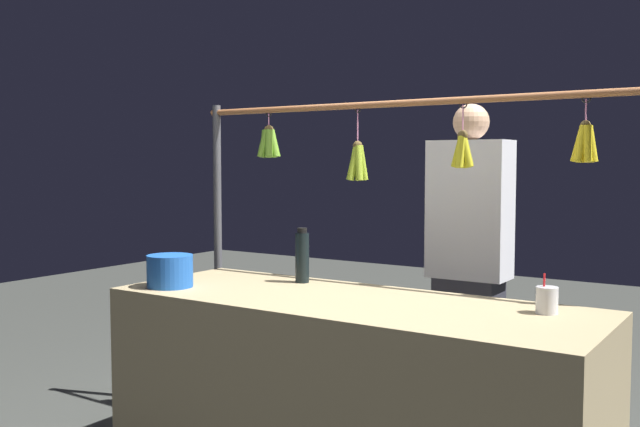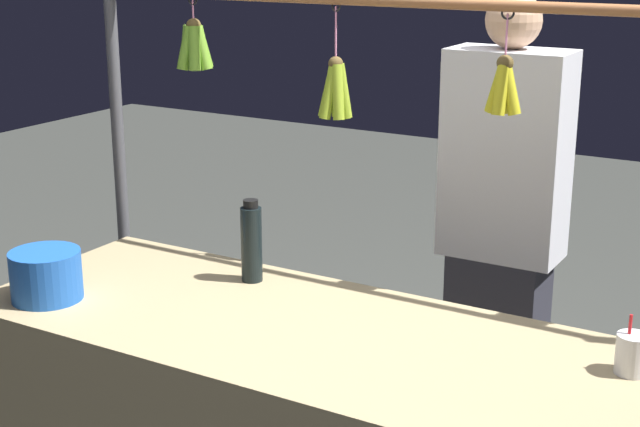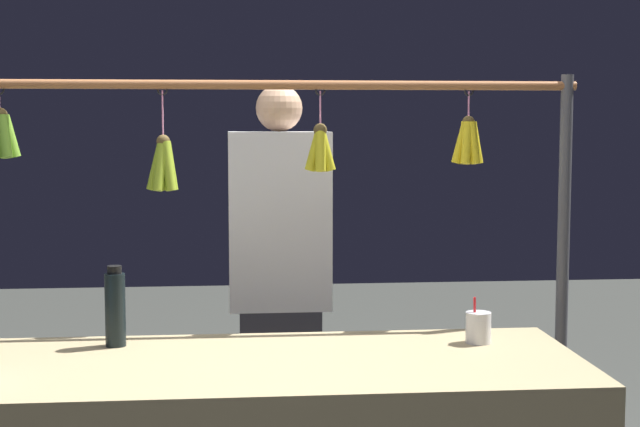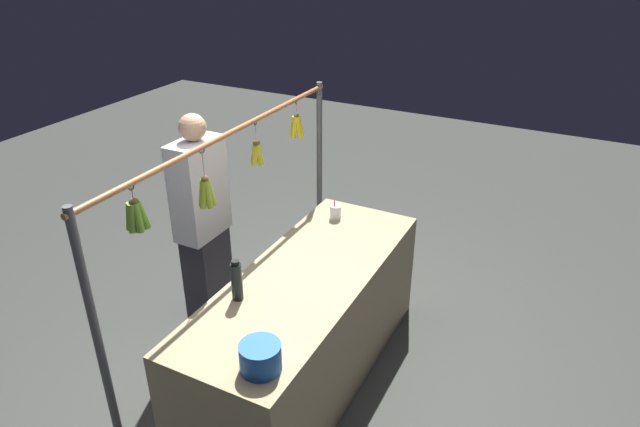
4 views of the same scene
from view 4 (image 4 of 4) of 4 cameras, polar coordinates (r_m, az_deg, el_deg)
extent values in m
plane|color=#393B37|center=(4.02, -1.31, -15.85)|extent=(12.00, 12.00, 0.00)
cube|color=tan|center=(3.76, -1.37, -11.34)|extent=(2.05, 0.75, 0.81)
cylinder|color=#4C4C51|center=(4.61, -0.06, 2.86)|extent=(0.04, 0.04, 1.69)
cylinder|color=#4C4C51|center=(3.05, -21.04, -13.61)|extent=(0.04, 0.04, 1.69)
cylinder|color=#9E6038|center=(3.39, -9.16, 7.96)|extent=(2.38, 0.03, 0.03)
torus|color=black|center=(4.04, -2.41, 11.17)|extent=(0.04, 0.02, 0.04)
cylinder|color=pink|center=(4.06, -2.40, 10.42)|extent=(0.01, 0.01, 0.11)
sphere|color=brown|center=(4.07, -2.38, 9.71)|extent=(0.04, 0.04, 0.04)
cylinder|color=yellow|center=(4.08, -2.57, 8.63)|extent=(0.07, 0.04, 0.15)
cylinder|color=yellow|center=(4.08, -2.16, 8.64)|extent=(0.05, 0.06, 0.15)
cylinder|color=yellow|center=(4.10, -2.02, 8.74)|extent=(0.05, 0.05, 0.15)
cylinder|color=yellow|center=(4.12, -2.15, 8.82)|extent=(0.06, 0.04, 0.15)
cylinder|color=yellow|center=(4.12, -2.58, 8.81)|extent=(0.04, 0.05, 0.15)
cylinder|color=yellow|center=(4.10, -2.70, 8.73)|extent=(0.04, 0.05, 0.15)
torus|color=black|center=(3.62, -6.52, 9.06)|extent=(0.04, 0.01, 0.04)
cylinder|color=pink|center=(3.64, -6.47, 8.02)|extent=(0.01, 0.01, 0.13)
sphere|color=brown|center=(3.66, -6.41, 7.02)|extent=(0.05, 0.05, 0.05)
cylinder|color=gold|center=(3.67, -6.53, 5.90)|extent=(0.07, 0.04, 0.15)
cylinder|color=gold|center=(3.68, -6.13, 5.93)|extent=(0.04, 0.06, 0.15)
cylinder|color=gold|center=(3.70, -6.19, 6.07)|extent=(0.07, 0.04, 0.15)
cylinder|color=gold|center=(3.70, -6.59, 6.03)|extent=(0.04, 0.07, 0.15)
torus|color=black|center=(3.21, -11.79, 6.24)|extent=(0.04, 0.02, 0.04)
cylinder|color=pink|center=(3.24, -11.65, 4.79)|extent=(0.01, 0.01, 0.17)
sphere|color=brown|center=(3.27, -11.51, 3.39)|extent=(0.05, 0.05, 0.05)
cylinder|color=#90AE28|center=(3.29, -11.59, 1.91)|extent=(0.08, 0.04, 0.17)
cylinder|color=#90AE28|center=(3.29, -11.20, 1.93)|extent=(0.05, 0.07, 0.18)
cylinder|color=#90AE28|center=(3.31, -11.00, 2.12)|extent=(0.06, 0.06, 0.17)
cylinder|color=#90AE28|center=(3.33, -11.32, 2.22)|extent=(0.06, 0.05, 0.17)
cylinder|color=#90AE28|center=(3.32, -11.73, 2.08)|extent=(0.04, 0.06, 0.17)
torus|color=black|center=(2.84, -18.45, 2.58)|extent=(0.04, 0.01, 0.04)
cylinder|color=pink|center=(2.86, -18.32, 1.78)|extent=(0.01, 0.01, 0.08)
sphere|color=brown|center=(2.88, -18.20, 1.03)|extent=(0.05, 0.05, 0.05)
cylinder|color=#6AA12C|center=(2.89, -18.36, -0.48)|extent=(0.06, 0.04, 0.15)
cylinder|color=#6AA12C|center=(2.88, -17.83, -0.46)|extent=(0.06, 0.07, 0.15)
cylinder|color=#6AA12C|center=(2.90, -17.44, -0.19)|extent=(0.06, 0.06, 0.15)
cylinder|color=#6AA12C|center=(2.93, -17.67, 0.01)|extent=(0.07, 0.04, 0.15)
cylinder|color=#6AA12C|center=(2.93, -18.21, -0.03)|extent=(0.06, 0.07, 0.15)
cylinder|color=#6AA12C|center=(2.92, -18.55, -0.27)|extent=(0.05, 0.05, 0.15)
cylinder|color=black|center=(3.28, -8.37, -6.80)|extent=(0.07, 0.07, 0.23)
cylinder|color=black|center=(3.21, -8.52, -4.90)|extent=(0.05, 0.05, 0.02)
cylinder|color=blue|center=(2.83, -6.02, -14.17)|extent=(0.21, 0.21, 0.15)
cylinder|color=silver|center=(4.15, 1.57, 0.16)|extent=(0.08, 0.08, 0.10)
cylinder|color=red|center=(4.13, 1.50, 0.39)|extent=(0.01, 0.02, 0.15)
cube|color=#2D2D38|center=(4.29, -11.11, -6.58)|extent=(0.32, 0.21, 0.79)
cube|color=silver|center=(3.93, -12.07, 2.43)|extent=(0.40, 0.21, 0.69)
sphere|color=tan|center=(3.77, -12.71, 8.45)|extent=(0.18, 0.18, 0.18)
camera|label=1|loc=(4.44, 39.55, 2.76)|focal=40.22mm
camera|label=2|loc=(3.91, 35.78, 8.67)|focal=53.32mm
camera|label=3|loc=(3.13, 49.20, -6.20)|focal=52.96mm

